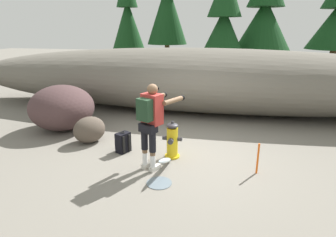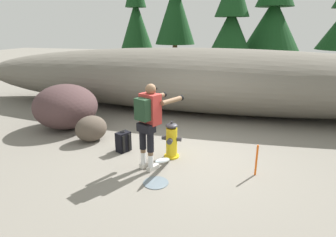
{
  "view_description": "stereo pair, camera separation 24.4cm",
  "coord_description": "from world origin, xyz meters",
  "px_view_note": "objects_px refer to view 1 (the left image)",
  "views": [
    {
      "loc": [
        0.95,
        -5.65,
        2.62
      ],
      "look_at": [
        -0.35,
        0.11,
        0.75
      ],
      "focal_mm": 30.75,
      "sensor_mm": 36.0,
      "label": 1
    },
    {
      "loc": [
        1.19,
        -5.59,
        2.62
      ],
      "look_at": [
        -0.35,
        0.11,
        0.75
      ],
      "focal_mm": 30.75,
      "sensor_mm": 36.0,
      "label": 2
    }
  ],
  "objects_px": {
    "fire_hydrant": "(172,141)",
    "survey_stake": "(258,159)",
    "utility_worker": "(152,117)",
    "boulder_mid": "(89,130)",
    "spare_backpack": "(123,143)",
    "boulder_large": "(62,108)"
  },
  "relations": [
    {
      "from": "utility_worker",
      "to": "survey_stake",
      "type": "bearing_deg",
      "value": -58.07
    },
    {
      "from": "utility_worker",
      "to": "boulder_large",
      "type": "relative_size",
      "value": 0.98
    },
    {
      "from": "utility_worker",
      "to": "spare_backpack",
      "type": "xyz_separation_m",
      "value": [
        -0.84,
        0.59,
        -0.83
      ]
    },
    {
      "from": "fire_hydrant",
      "to": "boulder_mid",
      "type": "relative_size",
      "value": 1.04
    },
    {
      "from": "fire_hydrant",
      "to": "boulder_mid",
      "type": "bearing_deg",
      "value": 169.55
    },
    {
      "from": "survey_stake",
      "to": "fire_hydrant",
      "type": "bearing_deg",
      "value": 168.37
    },
    {
      "from": "boulder_large",
      "to": "utility_worker",
      "type": "bearing_deg",
      "value": -29.4
    },
    {
      "from": "boulder_mid",
      "to": "fire_hydrant",
      "type": "bearing_deg",
      "value": -10.45
    },
    {
      "from": "fire_hydrant",
      "to": "survey_stake",
      "type": "relative_size",
      "value": 1.33
    },
    {
      "from": "fire_hydrant",
      "to": "survey_stake",
      "type": "height_order",
      "value": "fire_hydrant"
    },
    {
      "from": "utility_worker",
      "to": "survey_stake",
      "type": "relative_size",
      "value": 2.76
    },
    {
      "from": "spare_backpack",
      "to": "boulder_mid",
      "type": "bearing_deg",
      "value": 7.2
    },
    {
      "from": "utility_worker",
      "to": "boulder_mid",
      "type": "distance_m",
      "value": 2.17
    },
    {
      "from": "boulder_mid",
      "to": "spare_backpack",
      "type": "bearing_deg",
      "value": -20.1
    },
    {
      "from": "utility_worker",
      "to": "boulder_large",
      "type": "distance_m",
      "value": 3.42
    },
    {
      "from": "spare_backpack",
      "to": "boulder_large",
      "type": "relative_size",
      "value": 0.28
    },
    {
      "from": "utility_worker",
      "to": "fire_hydrant",
      "type": "bearing_deg",
      "value": -0.16
    },
    {
      "from": "spare_backpack",
      "to": "boulder_mid",
      "type": "height_order",
      "value": "boulder_mid"
    },
    {
      "from": "survey_stake",
      "to": "boulder_mid",
      "type": "bearing_deg",
      "value": 169.02
    },
    {
      "from": "utility_worker",
      "to": "boulder_large",
      "type": "bearing_deg",
      "value": 86.25
    },
    {
      "from": "fire_hydrant",
      "to": "spare_backpack",
      "type": "height_order",
      "value": "fire_hydrant"
    },
    {
      "from": "fire_hydrant",
      "to": "utility_worker",
      "type": "height_order",
      "value": "utility_worker"
    }
  ]
}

